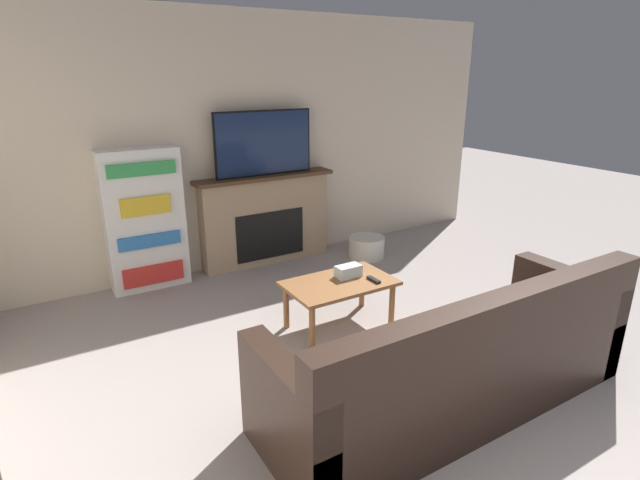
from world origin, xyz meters
The scene contains 9 objects.
wall_back centered at (0.00, 3.93, 1.35)m, with size 6.66×0.06×2.70m.
fireplace centered at (0.17, 3.79, 0.51)m, with size 1.59×0.28×1.01m.
tv centered at (0.17, 3.77, 1.36)m, with size 1.12×0.03×0.69m.
couch centered at (0.06, 0.76, 0.30)m, with size 2.55×0.85×0.92m.
coffee_table centered at (0.02, 2.05, 0.36)m, with size 0.91×0.56×0.42m.
tissue_box centered at (0.15, 2.11, 0.47)m, with size 0.22×0.12×0.10m.
remote_control centered at (0.28, 1.92, 0.43)m, with size 0.04×0.15×0.02m.
bookshelf centered at (-1.15, 3.76, 0.70)m, with size 0.75×0.29×1.40m.
storage_basket centered at (1.22, 3.29, 0.13)m, with size 0.42×0.42×0.25m.
Camera 1 is at (-2.11, -1.15, 2.10)m, focal length 28.00 mm.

